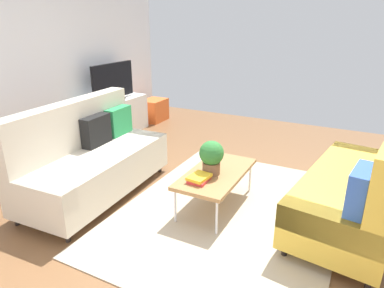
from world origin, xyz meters
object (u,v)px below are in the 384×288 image
at_px(storage_trunk, 154,110).
at_px(potted_plant, 211,156).
at_px(table_book_0, 199,180).
at_px(bottle_0, 105,98).
at_px(couch_beige, 92,158).
at_px(tv, 113,82).
at_px(coffee_table, 216,174).
at_px(tv_console, 115,118).
at_px(bottle_1, 109,98).
at_px(vase_1, 94,100).
at_px(vase_0, 87,103).
at_px(couch_green, 361,188).

relative_size(storage_trunk, potted_plant, 1.41).
distance_m(table_book_0, bottle_0, 2.92).
distance_m(couch_beige, potted_plant, 1.44).
distance_m(tv, bottle_0, 0.35).
height_order(tv, table_book_0, tv).
distance_m(coffee_table, tv_console, 2.99).
height_order(coffee_table, tv, tv).
distance_m(coffee_table, table_book_0, 0.30).
bearing_deg(bottle_0, couch_beige, -143.98).
height_order(tv_console, potted_plant, potted_plant).
xyz_separation_m(couch_beige, bottle_1, (1.68, 1.15, 0.27)).
height_order(storage_trunk, potted_plant, potted_plant).
relative_size(tv, vase_1, 5.92).
bearing_deg(coffee_table, vase_0, 71.64).
height_order(tv_console, storage_trunk, tv_console).
relative_size(couch_beige, tv_console, 1.38).
relative_size(couch_beige, coffee_table, 1.76).
xyz_separation_m(coffee_table, tv, (1.46, 2.59, 0.56)).
relative_size(couch_green, storage_trunk, 3.84).
relative_size(couch_beige, storage_trunk, 3.73).
relative_size(coffee_table, tv, 1.10).
height_order(coffee_table, table_book_0, table_book_0).
bearing_deg(couch_green, bottle_0, 84.95).
relative_size(couch_green, coffee_table, 1.82).
relative_size(storage_trunk, vase_0, 3.73).
relative_size(coffee_table, vase_0, 7.88).
height_order(couch_green, tv_console, couch_green).
bearing_deg(couch_green, table_book_0, 118.74).
bearing_deg(vase_0, couch_green, -98.45).
xyz_separation_m(table_book_0, bottle_1, (1.58, 2.50, 0.28)).
xyz_separation_m(tv, vase_0, (-0.58, 0.07, -0.24)).
xyz_separation_m(coffee_table, bottle_0, (1.19, 2.57, 0.35)).
distance_m(table_book_0, vase_0, 2.86).
bearing_deg(tv, couch_beige, -147.74).
bearing_deg(bottle_1, bottle_0, 180.00).
relative_size(table_book_0, bottle_1, 1.62).
relative_size(coffee_table, bottle_1, 7.41).
bearing_deg(vase_0, potted_plant, -109.87).
bearing_deg(couch_green, tv, 81.38).
relative_size(coffee_table, potted_plant, 2.98).
distance_m(tv, bottle_1, 0.29).
height_order(tv_console, vase_0, vase_0).
distance_m(tv_console, bottle_0, 0.50).
distance_m(couch_green, vase_1, 4.16).
relative_size(couch_beige, vase_1, 11.47).
distance_m(tv_console, tv, 0.63).
bearing_deg(tv_console, storage_trunk, -5.19).
bearing_deg(vase_1, potted_plant, -112.84).
bearing_deg(couch_beige, tv_console, -150.08).
bearing_deg(vase_1, table_book_0, -117.12).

